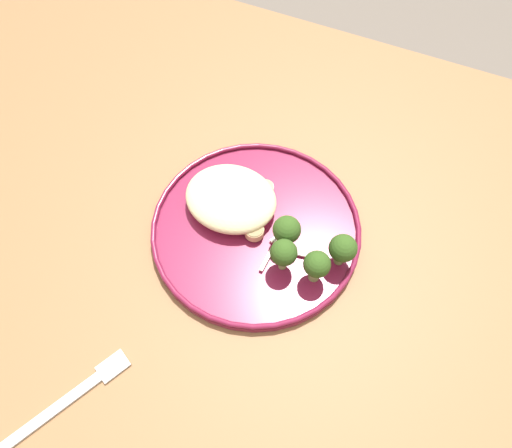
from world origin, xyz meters
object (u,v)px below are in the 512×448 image
seared_scallop_rear_pale (265,188)px  broccoli_floret_near_rim (287,231)px  broccoli_floret_left_leaning (317,265)px  dinner_plate (256,228)px  dinner_fork (62,404)px  seared_scallop_on_noodles (214,182)px  seared_scallop_left_edge (238,201)px  broccoli_floret_beside_noodles (284,253)px  broccoli_floret_split_head (343,249)px  seared_scallop_half_hidden (254,231)px

seared_scallop_rear_pale → broccoli_floret_near_rim: 0.09m
broccoli_floret_left_leaning → dinner_plate: bearing=-20.4°
broccoli_floret_left_leaning → dinner_fork: (0.21, 0.26, -0.04)m
broccoli_floret_near_rim → dinner_fork: bearing=62.0°
seared_scallop_rear_pale → seared_scallop_on_noodles: 0.08m
broccoli_floret_near_rim → dinner_fork: broccoli_floret_near_rim is taller
seared_scallop_left_edge → broccoli_floret_beside_noodles: size_ratio=0.40×
broccoli_floret_beside_noodles → seared_scallop_rear_pale: bearing=-55.6°
broccoli_floret_near_rim → dinner_fork: 0.34m
seared_scallop_on_noodles → broccoli_floret_split_head: bearing=169.0°
broccoli_floret_split_head → broccoli_floret_near_rim: size_ratio=1.01×
seared_scallop_rear_pale → seared_scallop_left_edge: 0.04m
dinner_plate → seared_scallop_rear_pale: size_ratio=11.97×
broccoli_floret_split_head → broccoli_floret_left_leaning: same height
seared_scallop_half_hidden → broccoli_floret_beside_noodles: 0.07m
dinner_plate → dinner_fork: 0.32m
dinner_plate → broccoli_floret_beside_noodles: size_ratio=4.98×
seared_scallop_rear_pale → broccoli_floret_left_leaning: size_ratio=0.42×
broccoli_floret_near_rim → broccoli_floret_left_leaning: (-0.05, 0.03, 0.00)m
seared_scallop_half_hidden → seared_scallop_left_edge: seared_scallop_left_edge is taller
seared_scallop_half_hidden → seared_scallop_left_edge: bearing=-41.0°
broccoli_floret_left_leaning → seared_scallop_rear_pale: bearing=-40.8°
seared_scallop_on_noodles → broccoli_floret_split_head: size_ratio=0.56×
seared_scallop_half_hidden → broccoli_floret_near_rim: broccoli_floret_near_rim is taller
broccoli_floret_split_head → broccoli_floret_near_rim: same height
seared_scallop_half_hidden → broccoli_floret_beside_noodles: (-0.05, 0.03, 0.03)m
seared_scallop_rear_pale → broccoli_floret_near_rim: size_ratio=0.44×
dinner_plate → seared_scallop_left_edge: 0.05m
dinner_fork → seared_scallop_on_noodles: bearing=-94.6°
dinner_plate → broccoli_floret_beside_noodles: 0.08m
seared_scallop_on_noodles → seared_scallop_rear_pale: bearing=-164.5°
dinner_plate → seared_scallop_left_edge: seared_scallop_left_edge is taller
seared_scallop_rear_pale → broccoli_floret_beside_noodles: 0.12m
dinner_plate → seared_scallop_on_noodles: (0.08, -0.04, 0.01)m
seared_scallop_on_noodles → broccoli_floret_left_leaning: broccoli_floret_left_leaning is taller
broccoli_floret_split_head → broccoli_floret_left_leaning: bearing=57.7°
seared_scallop_half_hidden → broccoli_floret_beside_noodles: bearing=152.4°
seared_scallop_rear_pale → broccoli_floret_left_leaning: bearing=139.2°
dinner_plate → broccoli_floret_beside_noodles: bearing=144.7°
broccoli_floret_left_leaning → broccoli_floret_beside_noodles: 0.04m
dinner_plate → broccoli_floret_beside_noodles: broccoli_floret_beside_noodles is taller
seared_scallop_left_edge → broccoli_floret_near_rim: bearing=161.1°
seared_scallop_on_noodles → broccoli_floret_split_head: (-0.20, 0.04, 0.02)m
seared_scallop_rear_pale → seared_scallop_on_noodles: seared_scallop_on_noodles is taller
broccoli_floret_near_rim → seared_scallop_rear_pale: bearing=-48.0°
seared_scallop_rear_pale → seared_scallop_half_hidden: same height
seared_scallop_half_hidden → broccoli_floret_split_head: bearing=-175.2°
broccoli_floret_split_head → broccoli_floret_near_rim: bearing=2.8°
seared_scallop_half_hidden → broccoli_floret_left_leaning: 0.10m
broccoli_floret_split_head → seared_scallop_half_hidden: bearing=4.8°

